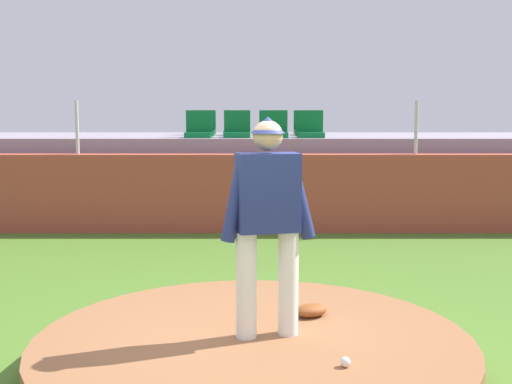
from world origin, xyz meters
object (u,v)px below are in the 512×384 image
Objects in this scene: pitcher at (270,211)px; stadium_chair_4 at (204,128)px; baseball at (348,362)px; stadium_chair_0 at (201,129)px; stadium_chair_6 at (275,128)px; fielding_glove at (313,310)px; stadium_chair_7 at (310,128)px; stadium_chair_3 at (313,129)px; stadium_chair_1 at (239,129)px; stadium_chair_5 at (238,128)px; stadium_chair_8 at (206,127)px; stadium_chair_10 at (273,127)px; stadium_chair_9 at (241,127)px; stadium_chair_2 at (277,129)px; stadium_chair_11 at (308,127)px.

pitcher is 7.90m from stadium_chair_4.
stadium_chair_4 is at bearing 101.36° from baseball.
stadium_chair_0 is 1.64m from stadium_chair_6.
stadium_chair_7 is at bearing -120.01° from fielding_glove.
stadium_chair_6 is (1.38, 0.88, 0.00)m from stadium_chair_0.
stadium_chair_1 is at bearing -0.96° from stadium_chair_3.
stadium_chair_7 is (1.37, 0.88, 0.00)m from stadium_chair_1.
stadium_chair_5 is at bearing -109.01° from fielding_glove.
pitcher is at bearing 130.03° from baseball.
stadium_chair_10 is (1.41, -0.00, 0.00)m from stadium_chair_8.
fielding_glove is 6.78m from stadium_chair_0.
stadium_chair_3 is at bearing 127.61° from stadium_chair_9.
baseball is 9.47m from stadium_chair_10.
stadium_chair_3 is (0.66, 0.02, 0.00)m from stadium_chair_2.
stadium_chair_4 is 1.00× the size of stadium_chair_7.
stadium_chair_3 and stadium_chair_5 have the same top height.
stadium_chair_3 is 1.00× the size of stadium_chair_7.
stadium_chair_4 reaches higher than pitcher.
pitcher is at bearing 83.22° from stadium_chair_7.
baseball is 8.66m from stadium_chair_5.
stadium_chair_5 is (-0.05, 0.89, 0.00)m from stadium_chair_1.
stadium_chair_9 is at bearing 96.06° from baseball.
stadium_chair_0 is at bearing 68.84° from stadium_chair_9.
stadium_chair_10 is (0.71, 0.88, 0.00)m from stadium_chair_5.
fielding_glove is at bearing 85.79° from stadium_chair_7.
baseball is at bearing 87.45° from stadium_chair_11.
stadium_chair_11 is (1.41, 0.02, 0.00)m from stadium_chair_9.
stadium_chair_11 is (0.70, 1.82, 0.00)m from stadium_chair_2.
stadium_chair_10 reaches higher than fielding_glove.
stadium_chair_0 is 1.00× the size of stadium_chair_5.
stadium_chair_4 and stadium_chair_9 have the same top height.
stadium_chair_0 is at bearing 86.61° from pitcher.
stadium_chair_2 is 1.81m from stadium_chair_10.
stadium_chair_7 is (0.40, 8.48, 1.41)m from baseball.
stadium_chair_2 and stadium_chair_3 have the same top height.
stadium_chair_5 is 1.00× the size of stadium_chair_10.
stadium_chair_6 is at bearing -88.91° from stadium_chair_2.
fielding_glove is 8.39m from stadium_chair_11.
stadium_chair_1 and stadium_chair_9 have the same top height.
stadium_chair_6 is 1.00× the size of stadium_chair_9.
pitcher is at bearing 93.60° from stadium_chair_1.
stadium_chair_11 is (2.10, 1.80, 0.00)m from stadium_chair_0.
stadium_chair_8 is at bearing -22.80° from stadium_chair_7.
stadium_chair_0 is at bearing 91.38° from stadium_chair_8.
fielding_glove is 0.60× the size of stadium_chair_4.
stadium_chair_10 is at bearing -89.14° from stadium_chair_6.
pitcher is 8.82m from stadium_chair_8.
stadium_chair_8 is (-1.19, 8.73, 0.44)m from pitcher.
stadium_chair_4 is at bearing -32.30° from stadium_chair_2.
pitcher is 3.48× the size of stadium_chair_11.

